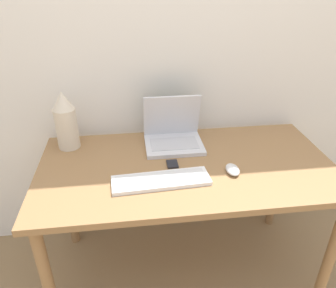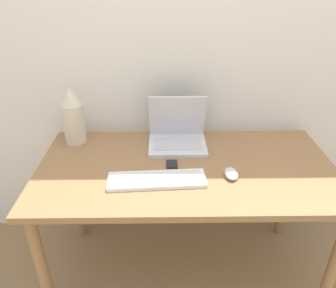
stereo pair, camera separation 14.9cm
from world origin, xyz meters
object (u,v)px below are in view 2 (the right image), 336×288
at_px(vase, 73,116).
at_px(keyboard, 157,180).
at_px(mouse, 231,174).
at_px(mp3_player, 172,164).
at_px(laptop, 177,135).

bearing_deg(vase, keyboard, -40.83).
height_order(mouse, vase, vase).
relative_size(vase, mp3_player, 4.39).
height_order(keyboard, mp3_player, keyboard).
bearing_deg(mouse, vase, 156.00).
bearing_deg(mouse, keyboard, -173.91).
bearing_deg(keyboard, mp3_player, 62.80).
bearing_deg(mouse, laptop, 126.73).
distance_m(laptop, mp3_player, 0.21).
xyz_separation_m(mouse, vase, (-0.76, 0.34, 0.13)).
height_order(laptop, vase, vase).
relative_size(mouse, vase, 0.32).
distance_m(laptop, mouse, 0.38).
height_order(keyboard, mouse, mouse).
height_order(vase, mp3_player, vase).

